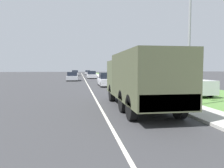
# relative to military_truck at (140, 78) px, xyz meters

# --- Properties ---
(ground_plane) EXTENTS (180.00, 180.00, 0.00)m
(ground_plane) POSITION_rel_military_truck_xyz_m (-1.98, 28.03, -1.61)
(ground_plane) COLOR #38383A
(lane_centre_stripe) EXTENTS (0.12, 120.00, 0.00)m
(lane_centre_stripe) POSITION_rel_military_truck_xyz_m (-1.98, 28.03, -1.61)
(lane_centre_stripe) COLOR silver
(lane_centre_stripe) RESTS_ON ground
(sidewalk_right) EXTENTS (1.80, 120.00, 0.12)m
(sidewalk_right) POSITION_rel_military_truck_xyz_m (2.52, 28.03, -1.55)
(sidewalk_right) COLOR beige
(sidewalk_right) RESTS_ON ground
(grass_strip_right) EXTENTS (7.00, 120.00, 0.02)m
(grass_strip_right) POSITION_rel_military_truck_xyz_m (6.92, 28.03, -1.60)
(grass_strip_right) COLOR #56843D
(grass_strip_right) RESTS_ON ground
(military_truck) EXTENTS (2.34, 7.88, 2.85)m
(military_truck) POSITION_rel_military_truck_xyz_m (0.00, 0.00, 0.00)
(military_truck) COLOR #545B3D
(military_truck) RESTS_ON ground
(car_nearest_ahead) EXTENTS (1.90, 4.63, 1.59)m
(car_nearest_ahead) POSITION_rel_military_truck_xyz_m (0.19, 14.56, -0.90)
(car_nearest_ahead) COLOR silver
(car_nearest_ahead) RESTS_ON ground
(car_second_ahead) EXTENTS (1.83, 4.21, 1.47)m
(car_second_ahead) POSITION_rel_military_truck_xyz_m (-4.15, 26.27, -0.94)
(car_second_ahead) COLOR #B7BABF
(car_second_ahead) RESTS_ON ground
(car_third_ahead) EXTENTS (1.80, 4.36, 1.55)m
(car_third_ahead) POSITION_rel_military_truck_xyz_m (-0.47, 34.05, -0.91)
(car_third_ahead) COLOR silver
(car_third_ahead) RESTS_ON ground
(car_fourth_ahead) EXTENTS (1.79, 4.35, 1.54)m
(car_fourth_ahead) POSITION_rel_military_truck_xyz_m (-4.07, 50.31, -0.92)
(car_fourth_ahead) COLOR silver
(car_fourth_ahead) RESTS_ON ground
(car_farthest_ahead) EXTENTS (1.72, 4.60, 1.42)m
(car_farthest_ahead) POSITION_rel_military_truck_xyz_m (-0.14, 61.77, -0.97)
(car_farthest_ahead) COLOR silver
(car_farthest_ahead) RESTS_ON ground
(pickup_truck) EXTENTS (1.95, 5.11, 1.78)m
(pickup_truck) POSITION_rel_military_truck_xyz_m (5.37, 5.42, -0.75)
(pickup_truck) COLOR silver
(pickup_truck) RESTS_ON grass_strip_right
(lamp_post) EXTENTS (1.69, 0.24, 7.29)m
(lamp_post) POSITION_rel_military_truck_xyz_m (2.57, 0.22, 2.83)
(lamp_post) COLOR gray
(lamp_post) RESTS_ON sidewalk_right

